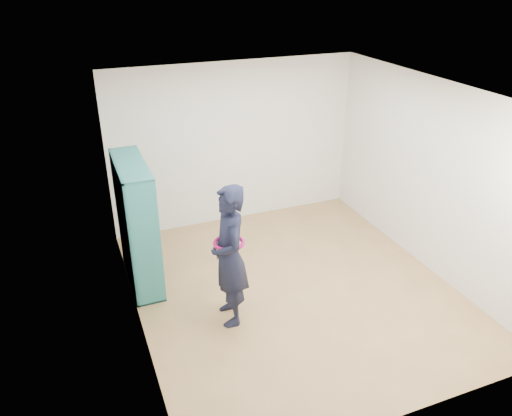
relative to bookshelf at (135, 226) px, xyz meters
name	(u,v)px	position (x,y,z in m)	size (l,w,h in m)	color
floor	(293,289)	(1.83, -0.99, -0.82)	(4.50, 4.50, 0.00)	olive
ceiling	(301,94)	(1.83, -0.99, 1.78)	(4.50, 4.50, 0.00)	white
wall_left	(130,230)	(-0.17, -0.99, 0.48)	(0.02, 4.50, 2.60)	silver
wall_right	(431,177)	(3.83, -0.99, 0.48)	(0.02, 4.50, 2.60)	silver
wall_back	(235,144)	(1.83, 1.26, 0.48)	(4.00, 0.02, 2.60)	silver
wall_front	(414,308)	(1.83, -3.24, 0.48)	(4.00, 0.02, 2.60)	silver
bookshelf	(135,226)	(0.00, 0.00, 0.00)	(0.37, 1.27, 1.69)	#28777D
person	(229,256)	(0.87, -1.24, 0.05)	(0.47, 0.67, 1.75)	black
smartphone	(216,245)	(0.74, -1.14, 0.17)	(0.01, 0.08, 0.12)	silver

